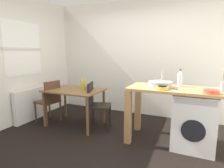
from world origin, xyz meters
TOP-DOWN VIEW (x-y plane):
  - ground_plane at (0.00, 0.00)m, footprint 5.46×5.46m
  - wall_back at (0.00, 1.75)m, footprint 4.60×0.10m
  - wall_window_side at (-2.15, 0.00)m, footprint 0.12×3.80m
  - radiator at (-2.02, 0.30)m, footprint 0.10×0.80m
  - dining_table at (-0.98, 0.48)m, footprint 1.10×0.76m
  - chair_person_seat at (-1.53, 0.37)m, footprint 0.45×0.45m
  - chair_opposite at (-0.50, 0.51)m, footprint 0.50×0.50m
  - kitchen_counter at (0.75, 0.48)m, footprint 1.50×0.68m
  - washing_machine at (1.23, 0.48)m, footprint 0.60×0.61m
  - sink_basin at (0.70, 0.48)m, footprint 0.38×0.38m
  - tap at (0.70, 0.66)m, footprint 0.02×0.02m
  - bottle_tall_green at (0.99, 0.65)m, footprint 0.08×0.08m
  - mixing_bowl at (0.77, 0.28)m, footprint 0.18×0.18m
  - utensil_crock at (1.59, 0.53)m, footprint 0.11×0.11m
  - colander at (1.41, 0.26)m, footprint 0.20×0.20m
  - vase at (-0.83, 0.58)m, footprint 0.09×0.09m
  - scissors at (0.91, 0.38)m, footprint 0.15×0.06m

SIDE VIEW (x-z plane):
  - ground_plane at x=0.00m, z-range 0.00..0.00m
  - radiator at x=-2.02m, z-range 0.00..0.70m
  - washing_machine at x=1.23m, z-range 0.00..0.86m
  - chair_person_seat at x=-1.53m, z-range 0.06..0.96m
  - chair_opposite at x=-0.50m, z-range 0.06..0.96m
  - dining_table at x=-0.98m, z-range 0.27..1.01m
  - kitchen_counter at x=0.75m, z-range 0.30..1.22m
  - vase at x=-0.83m, z-range 0.74..0.95m
  - scissors at x=0.91m, z-range 0.92..0.93m
  - mixing_bowl at x=0.77m, z-range 0.92..0.97m
  - colander at x=1.41m, z-range 0.92..0.98m
  - sink_basin at x=0.70m, z-range 0.92..1.01m
  - utensil_crock at x=1.59m, z-range 0.84..1.14m
  - bottle_tall_green at x=0.99m, z-range 0.91..1.19m
  - tap at x=0.70m, z-range 0.92..1.20m
  - wall_back at x=0.00m, z-range 0.00..2.70m
  - wall_window_side at x=-2.15m, z-range 0.00..2.70m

